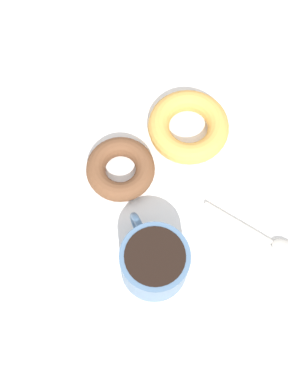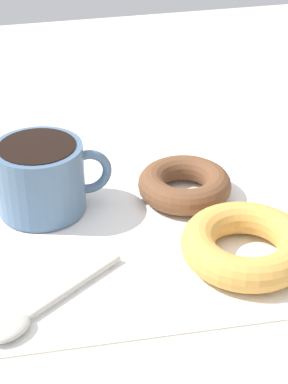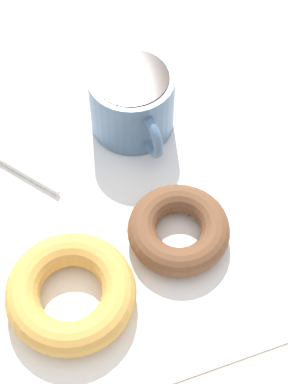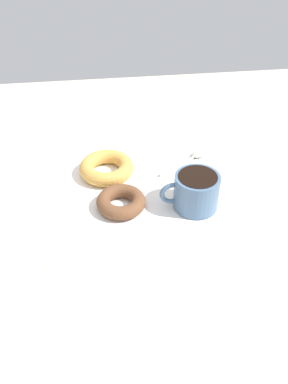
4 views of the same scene
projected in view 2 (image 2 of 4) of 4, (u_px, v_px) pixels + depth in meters
ground_plane at (111, 210)px, 64.31cm from camera, size 120.00×120.00×2.00cm
napkin at (144, 211)px, 62.04cm from camera, size 35.64×35.64×0.30cm
coffee_cup at (41, 175)px, 60.58cm from camera, size 8.40×11.12×6.83cm
donut_near_cup at (246, 245)px, 54.70cm from camera, size 11.19×11.19×2.95cm
donut_far at (185, 184)px, 63.41cm from camera, size 9.27×9.27×2.63cm
spoon at (29, 315)px, 48.86cm from camera, size 8.78×12.09×0.90cm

